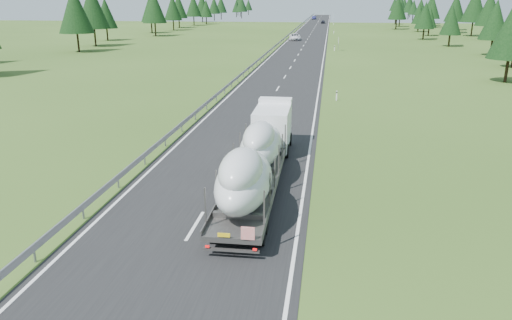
# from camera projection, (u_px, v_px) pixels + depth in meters

# --- Properties ---
(ground) EXTENTS (400.00, 400.00, 0.00)m
(ground) POSITION_uv_depth(u_px,v_px,m) (195.00, 226.00, 22.36)
(ground) COLOR #334E1A
(ground) RESTS_ON ground
(road_surface) EXTENTS (10.00, 400.00, 0.02)m
(road_surface) POSITION_uv_depth(u_px,v_px,m) (306.00, 42.00, 116.46)
(road_surface) COLOR black
(road_surface) RESTS_ON ground
(guardrail) EXTENTS (0.10, 400.00, 0.76)m
(guardrail) POSITION_uv_depth(u_px,v_px,m) (283.00, 39.00, 116.95)
(guardrail) COLOR slate
(guardrail) RESTS_ON ground
(marker_posts) EXTENTS (0.13, 350.08, 1.00)m
(marker_posts) POSITION_uv_depth(u_px,v_px,m) (334.00, 27.00, 167.16)
(marker_posts) COLOR silver
(marker_posts) RESTS_ON ground
(highway_sign) EXTENTS (0.08, 0.90, 2.60)m
(highway_sign) POSITION_uv_depth(u_px,v_px,m) (339.00, 41.00, 96.10)
(highway_sign) COLOR slate
(highway_sign) RESTS_ON ground
(tree_line_right) EXTENTS (26.87, 330.24, 12.62)m
(tree_line_right) POSITION_uv_depth(u_px,v_px,m) (473.00, 11.00, 121.36)
(tree_line_right) COLOR black
(tree_line_right) RESTS_ON ground
(tree_line_left) EXTENTS (15.62, 329.95, 12.64)m
(tree_line_left) POSITION_uv_depth(u_px,v_px,m) (161.00, 8.00, 146.37)
(tree_line_left) COLOR black
(tree_line_left) RESTS_ON ground
(boat_truck) EXTENTS (2.57, 17.24, 3.68)m
(boat_truck) POSITION_uv_depth(u_px,v_px,m) (258.00, 152.00, 26.40)
(boat_truck) COLOR white
(boat_truck) RESTS_ON ground
(distant_van) EXTENTS (3.05, 5.90, 1.59)m
(distant_van) POSITION_uv_depth(u_px,v_px,m) (295.00, 37.00, 120.88)
(distant_van) COLOR white
(distant_van) RESTS_ON ground
(distant_car_dark) EXTENTS (1.67, 3.88, 1.30)m
(distant_car_dark) POSITION_uv_depth(u_px,v_px,m) (323.00, 22.00, 200.63)
(distant_car_dark) COLOR black
(distant_car_dark) RESTS_ON ground
(distant_car_blue) EXTENTS (2.15, 4.94, 1.58)m
(distant_car_blue) POSITION_uv_depth(u_px,v_px,m) (314.00, 18.00, 239.53)
(distant_car_blue) COLOR #191C48
(distant_car_blue) RESTS_ON ground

